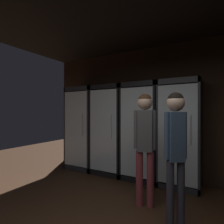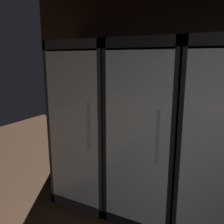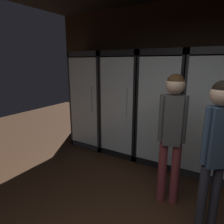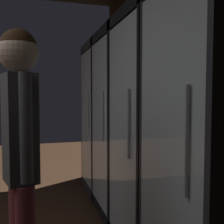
{
  "view_description": "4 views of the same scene",
  "coord_description": "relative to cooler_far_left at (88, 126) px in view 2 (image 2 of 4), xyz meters",
  "views": [
    {
      "loc": [
        0.82,
        -0.94,
        1.39
      ],
      "look_at": [
        -1.09,
        2.43,
        1.39
      ],
      "focal_mm": 29.72,
      "sensor_mm": 36.0,
      "label": 1
    },
    {
      "loc": [
        -0.51,
        0.39,
        1.79
      ],
      "look_at": [
        -1.61,
        2.48,
        1.25
      ],
      "focal_mm": 37.78,
      "sensor_mm": 36.0,
      "label": 2
    },
    {
      "loc": [
        0.45,
        -0.63,
        1.79
      ],
      "look_at": [
        -1.41,
        2.45,
        0.88
      ],
      "focal_mm": 31.84,
      "sensor_mm": 36.0,
      "label": 3
    },
    {
      "loc": [
        1.47,
        1.76,
        1.29
      ],
      "look_at": [
        -1.35,
        2.57,
        1.12
      ],
      "focal_mm": 43.26,
      "sensor_mm": 36.0,
      "label": 4
    }
  ],
  "objects": [
    {
      "name": "cooler_center",
      "position": [
        1.52,
        -0.0,
        0.0
      ],
      "size": [
        0.74,
        0.59,
        1.99
      ],
      "color": "black",
      "rests_on": "ground"
    },
    {
      "name": "cooler_far_left",
      "position": [
        0.0,
        0.0,
        0.0
      ],
      "size": [
        0.74,
        0.59,
        1.99
      ],
      "color": "#2B2B30",
      "rests_on": "ground"
    },
    {
      "name": "cooler_left",
      "position": [
        0.76,
        0.0,
        0.0
      ],
      "size": [
        0.74,
        0.59,
        1.99
      ],
      "color": "black",
      "rests_on": "ground"
    }
  ]
}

